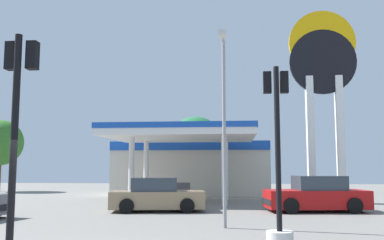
% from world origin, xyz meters
% --- Properties ---
extents(gas_station, '(10.92, 13.52, 4.30)m').
position_xyz_m(gas_station, '(0.34, 22.47, 2.18)').
color(gas_station, beige).
rests_on(gas_station, ground).
extents(station_pole_sign, '(3.84, 0.56, 11.21)m').
position_xyz_m(station_pole_sign, '(8.62, 16.72, 7.05)').
color(station_pole_sign, white).
rests_on(station_pole_sign, ground).
extents(car_1, '(4.68, 2.50, 1.60)m').
position_xyz_m(car_1, '(7.07, 11.63, 0.73)').
color(car_1, black).
rests_on(car_1, ground).
extents(car_2, '(4.47, 2.45, 1.52)m').
position_xyz_m(car_2, '(-0.12, 11.04, 0.69)').
color(car_2, black).
rests_on(car_2, ground).
extents(traffic_signal_0, '(0.65, 0.66, 4.59)m').
position_xyz_m(traffic_signal_0, '(-0.84, -0.46, 1.76)').
color(traffic_signal_0, silver).
rests_on(traffic_signal_0, ground).
extents(traffic_signal_1, '(0.67, 0.69, 4.59)m').
position_xyz_m(traffic_signal_1, '(4.50, 2.74, 1.60)').
color(traffic_signal_1, silver).
rests_on(traffic_signal_1, ground).
extents(tree_0, '(3.71, 3.71, 5.98)m').
position_xyz_m(tree_0, '(-16.14, 25.71, 4.06)').
color(tree_0, brown).
rests_on(tree_0, ground).
extents(tree_1, '(4.00, 4.00, 6.16)m').
position_xyz_m(tree_1, '(0.27, 26.49, 4.46)').
color(tree_1, brown).
rests_on(tree_1, ground).
extents(corner_streetlamp, '(0.24, 1.48, 6.32)m').
position_xyz_m(corner_streetlamp, '(3.06, 5.76, 3.85)').
color(corner_streetlamp, gray).
rests_on(corner_streetlamp, ground).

